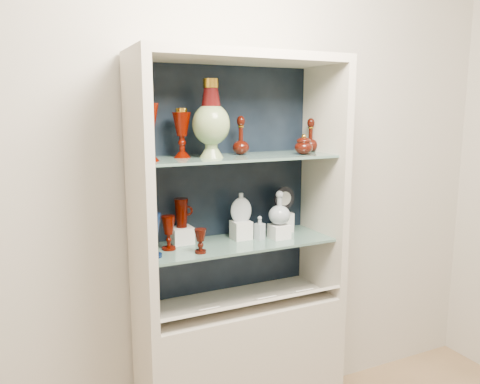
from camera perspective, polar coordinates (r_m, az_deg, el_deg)
name	(u,v)px	position (r m, az deg, el deg)	size (l,w,h in m)	color
wall_back	(222,166)	(2.41, -2.24, 3.17)	(3.50, 0.02, 2.80)	beige
cabinet_base	(240,370)	(2.55, 0.00, -20.90)	(1.00, 0.40, 0.75)	beige
cabinet_back_panel	(224,181)	(2.39, -1.95, 1.31)	(0.98, 0.02, 1.15)	black
cabinet_side_left	(140,195)	(2.06, -12.14, -0.31)	(0.04, 0.40, 1.15)	beige
cabinet_side_right	(324,180)	(2.46, 10.16, 1.41)	(0.04, 0.40, 1.15)	beige
cabinet_top_cap	(240,57)	(2.20, 0.00, 16.10)	(1.00, 0.40, 0.04)	beige
shelf_lower	(238,243)	(2.30, -0.21, -6.21)	(0.92, 0.34, 0.01)	slate
shelf_upper	(238,157)	(2.22, -0.22, 4.26)	(0.92, 0.34, 0.01)	slate
label_ledge	(250,303)	(2.28, 1.22, -13.43)	(0.92, 0.18, 0.01)	beige
label_card_0	(207,309)	(2.19, -4.07, -14.02)	(0.10, 0.07, 0.00)	white
label_card_1	(264,298)	(2.31, 2.95, -12.75)	(0.10, 0.07, 0.00)	white
label_card_2	(301,291)	(2.41, 7.48, -11.83)	(0.10, 0.07, 0.00)	white
pedestal_lamp_left	(147,130)	(2.03, -11.23, 7.44)	(0.10, 0.10, 0.27)	#4A0900
pedestal_lamp_right	(182,133)	(2.15, -7.11, 7.14)	(0.09, 0.09, 0.22)	#4A0900
enamel_urn	(211,119)	(2.14, -3.55, 8.91)	(0.17, 0.17, 0.35)	#094A14
ruby_decanter_a	(241,133)	(2.28, 0.10, 7.21)	(0.08, 0.08, 0.21)	#3A0D05
ruby_decanter_b	(311,134)	(2.47, 8.60, 7.01)	(0.08, 0.08, 0.18)	#3A0D05
lidded_bowl	(304,144)	(2.31, 7.77, 5.81)	(0.09, 0.09, 0.10)	#3A0D05
cobalt_goblet	(152,236)	(2.08, -10.65, -5.25)	(0.08, 0.08, 0.19)	#0B1C46
ruby_goblet_tall	(169,233)	(2.18, -8.71, -4.95)	(0.07, 0.07, 0.16)	#4A0900
ruby_goblet_small	(200,241)	(2.12, -4.85, -5.98)	(0.06, 0.06, 0.11)	#3A0D05
riser_ruby_pitcher	(182,235)	(2.28, -7.10, -5.23)	(0.10, 0.10, 0.08)	silver
ruby_pitcher	(181,213)	(2.25, -7.16, -2.54)	(0.10, 0.07, 0.14)	#4A0900
clear_square_bottle	(260,228)	(2.32, 2.41, -4.37)	(0.04, 0.04, 0.12)	#909DA7
riser_flat_flask	(241,230)	(2.34, 0.13, -4.64)	(0.09, 0.09, 0.09)	silver
flat_flask	(241,207)	(2.31, 0.13, -1.80)	(0.10, 0.04, 0.15)	silver
riser_clear_round_decanter	(279,231)	(2.36, 4.79, -4.80)	(0.09, 0.09, 0.07)	silver
clear_round_decanter	(279,209)	(2.33, 4.83, -2.03)	(0.11, 0.11, 0.16)	#909DA7
riser_cameo_medallion	(284,222)	(2.49, 5.36, -3.66)	(0.08, 0.08, 0.10)	silver
cameo_medallion	(284,199)	(2.46, 5.41, -0.92)	(0.12, 0.04, 0.14)	black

